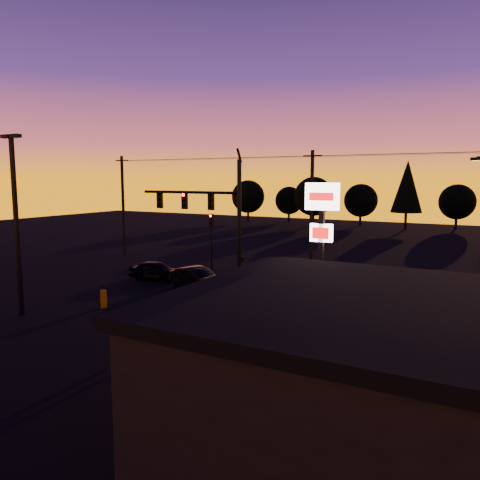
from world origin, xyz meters
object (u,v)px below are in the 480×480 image
Objects in this scene: parking_lot_light at (16,213)px; pylon_sign at (322,226)px; bollard at (104,299)px; car_right at (374,284)px; traffic_signal_mast at (214,215)px; secondary_signal at (211,234)px; suv_parked at (358,355)px; car_left at (156,270)px; car_mid at (197,278)px.

pylon_sign is (14.50, 4.50, -0.36)m from parking_lot_light.
parking_lot_light is 9.38× the size of bollard.
traffic_signal_mast is at bearing -74.97° from car_right.
secondary_signal is 0.64× the size of pylon_sign.
suv_parked is at bearing -8.71° from bollard.
bollard is at bearing -88.72° from secondary_signal.
suv_parked reaches higher than car_left.
pylon_sign is 1.49× the size of car_right.
secondary_signal is 6.31m from car_mid.
parking_lot_light is 11.14m from car_left.
suv_parked is (17.21, 0.79, -4.52)m from parking_lot_light.
traffic_signal_mast is 2.05× the size of car_mid.
secondary_signal reaches higher than bollard.
car_left is at bearing 86.15° from parking_lot_light.
car_left is (-2.08, 7.10, 0.16)m from bollard.
car_right is at bearing 87.97° from suv_parked.
car_mid is at bearing 141.33° from traffic_signal_mast.
bollard is 7.40m from car_left.
traffic_signal_mast reaches higher than car_right.
car_left is 0.70× the size of suv_parked.
parking_lot_light is at bearing 169.22° from car_mid.
car_left is (-6.72, 3.12, -4.29)m from traffic_signal_mast.
parking_lot_light is (-2.50, -14.49, 2.41)m from secondary_signal.
parking_lot_light reaches higher than car_mid.
secondary_signal is 15.75m from pylon_sign.
car_right reaches higher than bollard.
bollard is 15.77m from car_right.
traffic_signal_mast is 1.58× the size of suv_parked.
bollard is 0.26× the size of car_left.
traffic_signal_mast is at bearing 40.62° from bollard.
parking_lot_light is 6.29m from bollard.
pylon_sign reaches higher than suv_parked.
parking_lot_light reaches higher than suv_parked.
pylon_sign is (12.00, -9.99, 2.05)m from secondary_signal.
suv_parked is (2.14, -12.07, 0.09)m from car_right.
suv_parked is at bearing -53.81° from pylon_sign.
car_left is at bearing 138.52° from suv_parked.
parking_lot_light is at bearing -132.49° from bollard.
pylon_sign is at bearing -120.71° from car_left.
pylon_sign reaches higher than car_mid.
suv_parked is at bearing -42.95° from secondary_signal.
traffic_signal_mast is 0.94× the size of parking_lot_light.
car_right is 12.26m from suv_parked.
car_left is 0.83× the size of car_right.
parking_lot_light is at bearing -162.77° from pylon_sign.
suv_parked is at bearing -12.35° from car_right.
car_mid is at bearing -91.91° from car_right.
car_mid is at bearing -66.73° from secondary_signal.
bollard is (0.26, -11.48, -2.37)m from secondary_signal.
traffic_signal_mast is 7.57m from bollard.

